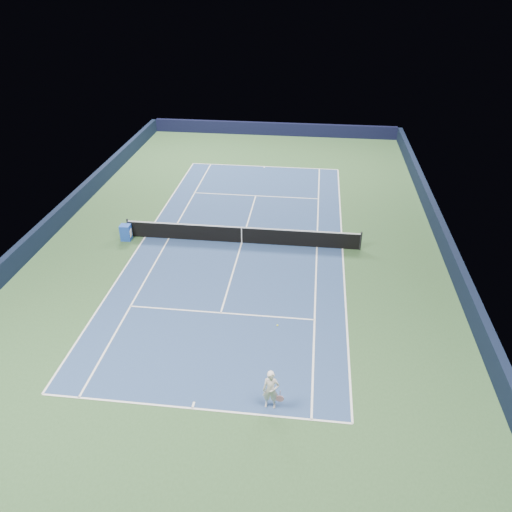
# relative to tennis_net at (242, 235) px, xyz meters

# --- Properties ---
(ground) EXTENTS (40.00, 40.00, 0.00)m
(ground) POSITION_rel_tennis_net_xyz_m (0.00, 0.00, -0.50)
(ground) COLOR #2C4B29
(ground) RESTS_ON ground
(wall_far) EXTENTS (22.00, 0.35, 1.10)m
(wall_far) POSITION_rel_tennis_net_xyz_m (0.00, 19.82, 0.05)
(wall_far) COLOR black
(wall_far) RESTS_ON ground
(wall_right) EXTENTS (0.35, 40.00, 1.10)m
(wall_right) POSITION_rel_tennis_net_xyz_m (10.82, 0.00, 0.05)
(wall_right) COLOR black
(wall_right) RESTS_ON ground
(wall_left) EXTENTS (0.35, 40.00, 1.10)m
(wall_left) POSITION_rel_tennis_net_xyz_m (-10.82, 0.00, 0.05)
(wall_left) COLOR black
(wall_left) RESTS_ON ground
(court_surface) EXTENTS (10.97, 23.77, 0.01)m
(court_surface) POSITION_rel_tennis_net_xyz_m (0.00, 0.00, -0.50)
(court_surface) COLOR navy
(court_surface) RESTS_ON ground
(baseline_far) EXTENTS (10.97, 0.08, 0.00)m
(baseline_far) POSITION_rel_tennis_net_xyz_m (0.00, 11.88, -0.50)
(baseline_far) COLOR white
(baseline_far) RESTS_ON ground
(baseline_near) EXTENTS (10.97, 0.08, 0.00)m
(baseline_near) POSITION_rel_tennis_net_xyz_m (0.00, -11.88, -0.50)
(baseline_near) COLOR white
(baseline_near) RESTS_ON ground
(sideline_doubles_right) EXTENTS (0.08, 23.77, 0.00)m
(sideline_doubles_right) POSITION_rel_tennis_net_xyz_m (5.49, 0.00, -0.50)
(sideline_doubles_right) COLOR white
(sideline_doubles_right) RESTS_ON ground
(sideline_doubles_left) EXTENTS (0.08, 23.77, 0.00)m
(sideline_doubles_left) POSITION_rel_tennis_net_xyz_m (-5.49, 0.00, -0.50)
(sideline_doubles_left) COLOR white
(sideline_doubles_left) RESTS_ON ground
(sideline_singles_right) EXTENTS (0.08, 23.77, 0.00)m
(sideline_singles_right) POSITION_rel_tennis_net_xyz_m (4.12, 0.00, -0.50)
(sideline_singles_right) COLOR white
(sideline_singles_right) RESTS_ON ground
(sideline_singles_left) EXTENTS (0.08, 23.77, 0.00)m
(sideline_singles_left) POSITION_rel_tennis_net_xyz_m (-4.12, 0.00, -0.50)
(sideline_singles_left) COLOR white
(sideline_singles_left) RESTS_ON ground
(service_line_far) EXTENTS (8.23, 0.08, 0.00)m
(service_line_far) POSITION_rel_tennis_net_xyz_m (0.00, 6.40, -0.50)
(service_line_far) COLOR white
(service_line_far) RESTS_ON ground
(service_line_near) EXTENTS (8.23, 0.08, 0.00)m
(service_line_near) POSITION_rel_tennis_net_xyz_m (0.00, -6.40, -0.50)
(service_line_near) COLOR white
(service_line_near) RESTS_ON ground
(center_service_line) EXTENTS (0.08, 12.80, 0.00)m
(center_service_line) POSITION_rel_tennis_net_xyz_m (0.00, 0.00, -0.50)
(center_service_line) COLOR white
(center_service_line) RESTS_ON ground
(center_mark_far) EXTENTS (0.08, 0.30, 0.00)m
(center_mark_far) POSITION_rel_tennis_net_xyz_m (0.00, 11.73, -0.50)
(center_mark_far) COLOR white
(center_mark_far) RESTS_ON ground
(center_mark_near) EXTENTS (0.08, 0.30, 0.00)m
(center_mark_near) POSITION_rel_tennis_net_xyz_m (0.00, -11.73, -0.50)
(center_mark_near) COLOR white
(center_mark_near) RESTS_ON ground
(tennis_net) EXTENTS (12.90, 0.10, 1.07)m
(tennis_net) POSITION_rel_tennis_net_xyz_m (0.00, 0.00, 0.00)
(tennis_net) COLOR black
(tennis_net) RESTS_ON ground
(sponsor_cube) EXTENTS (0.61, 0.53, 0.90)m
(sponsor_cube) POSITION_rel_tennis_net_xyz_m (-6.40, -0.41, -0.05)
(sponsor_cube) COLOR #1D46B1
(sponsor_cube) RESTS_ON ground
(tennis_player) EXTENTS (0.74, 1.22, 2.81)m
(tennis_player) POSITION_rel_tennis_net_xyz_m (2.69, -11.45, 0.28)
(tennis_player) COLOR silver
(tennis_player) RESTS_ON ground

